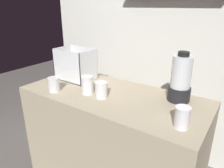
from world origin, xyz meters
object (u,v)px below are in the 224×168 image
(carrot_display_bin, at_px, (76,69))
(juice_cup_pomegranate_left, at_px, (88,86))
(juice_cup_mango_right, at_px, (182,119))
(juice_cup_pomegranate_middle, at_px, (101,91))
(blender_pitcher, at_px, (180,80))
(juice_cup_pomegranate_far_left, at_px, (54,85))

(carrot_display_bin, xyz_separation_m, juice_cup_pomegranate_left, (0.31, -0.20, -0.03))
(juice_cup_mango_right, bearing_deg, juice_cup_pomegranate_middle, 173.62)
(carrot_display_bin, relative_size, blender_pitcher, 0.92)
(juice_cup_pomegranate_left, relative_size, juice_cup_pomegranate_middle, 1.15)
(blender_pitcher, height_order, juice_cup_mango_right, blender_pitcher)
(juice_cup_pomegranate_left, distance_m, juice_cup_pomegranate_middle, 0.13)
(juice_cup_pomegranate_far_left, bearing_deg, blender_pitcher, 24.31)
(juice_cup_pomegranate_left, bearing_deg, blender_pitcher, 23.93)
(carrot_display_bin, height_order, juice_cup_mango_right, carrot_display_bin)
(blender_pitcher, relative_size, juice_cup_pomegranate_middle, 2.94)
(juice_cup_pomegranate_left, bearing_deg, juice_cup_pomegranate_middle, -0.64)
(juice_cup_mango_right, bearing_deg, blender_pitcher, 110.37)
(carrot_display_bin, bearing_deg, juice_cup_pomegranate_middle, -24.37)
(juice_cup_pomegranate_far_left, height_order, juice_cup_mango_right, juice_cup_mango_right)
(juice_cup_pomegranate_middle, relative_size, juice_cup_mango_right, 0.95)
(juice_cup_pomegranate_far_left, xyz_separation_m, juice_cup_pomegranate_left, (0.24, 0.11, 0.01))
(blender_pitcher, bearing_deg, juice_cup_pomegranate_middle, -150.32)
(blender_pitcher, relative_size, juice_cup_mango_right, 2.79)
(juice_cup_pomegranate_far_left, height_order, juice_cup_pomegranate_left, juice_cup_pomegranate_left)
(juice_cup_pomegranate_left, distance_m, juice_cup_mango_right, 0.73)
(blender_pitcher, relative_size, juice_cup_pomegranate_left, 2.55)
(juice_cup_pomegranate_middle, bearing_deg, juice_cup_pomegranate_left, 179.36)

